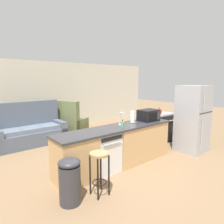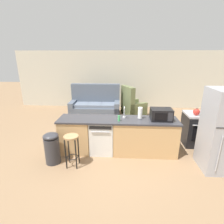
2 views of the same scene
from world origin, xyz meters
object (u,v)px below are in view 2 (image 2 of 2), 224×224
Objects in this scene: microwave at (161,114)px; trash_bin at (52,148)px; stove_range at (198,129)px; soap_bottle at (119,118)px; couch at (95,106)px; refrigerator at (223,131)px; kettle at (197,112)px; bar_stool at (72,144)px; paper_towel_roll at (140,113)px; armchair at (132,106)px; dishwasher at (102,136)px.

trash_bin is at bearing -167.31° from microwave.
stove_range is 3.85m from trash_bin.
couch is at bearing 108.84° from soap_bottle.
refrigerator reaches higher than couch.
bar_stool is at bearing -160.11° from kettle.
armchair reaches higher than paper_towel_roll.
stove_range is at bearing 25.26° from microwave.
microwave is at bearing -154.74° from stove_range.
refrigerator is 1.47× the size of armchair.
paper_towel_roll is 0.38× the size of bar_stool.
refrigerator is at bearing -20.61° from paper_towel_roll.
armchair reaches higher than bar_stool.
bar_stool is at bearing -89.71° from couch.
refrigerator reaches higher than dishwasher.
dishwasher reaches higher than bar_stool.
dishwasher is 0.93× the size of stove_range.
armchair is at bearing 119.96° from kettle.
bar_stool is at bearing -161.69° from microwave.
kettle is at bearing -60.04° from armchair.
refrigerator is 1.30m from microwave.
kettle is (-0.17, 0.97, 0.10)m from refrigerator.
paper_towel_roll reaches higher than microwave.
kettle is (2.01, 0.55, 0.01)m from soap_bottle.
kettle reaches higher than soap_bottle.
couch is (-2.04, 2.90, -0.65)m from microwave.
couch reaches higher than trash_bin.
stove_range is 0.51× the size of refrigerator.
couch reaches higher than armchair.
bar_stool is at bearing -152.02° from soap_bottle.
microwave is 1.09m from kettle.
paper_towel_roll is 3.07m from armchair.
stove_range is at bearing 15.98° from paper_towel_roll.
dishwasher is 1.22m from trash_bin.
trash_bin is at bearing -163.85° from soap_bottle.
dishwasher is at bearing -78.19° from couch.
paper_towel_roll is at bearing 25.93° from bar_stool.
couch reaches higher than dishwasher.
bar_stool is (-2.02, -0.67, -0.50)m from microwave.
microwave is 2.19m from bar_stool.
refrigerator reaches higher than paper_towel_roll.
soap_bottle reaches higher than dishwasher.
refrigerator reaches higher than armchair.
microwave is 2.44× the size of kettle.
couch is (-1.04, 3.03, -0.58)m from soap_bottle.
couch is (-3.21, 3.45, -0.49)m from refrigerator.
refrigerator is 10.05× the size of soap_bottle.
soap_bottle is at bearing -71.16° from couch.
kettle is at bearing 13.17° from paper_towel_roll.
paper_towel_roll reaches higher than stove_range.
couch is (-0.61, 2.90, -0.03)m from dishwasher.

